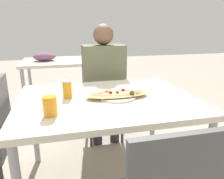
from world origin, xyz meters
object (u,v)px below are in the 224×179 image
at_px(dining_table, 107,106).
at_px(person_seated, 104,75).
at_px(soda_can, 67,90).
at_px(drink_glass, 50,106).
at_px(chair_far_seated, 102,92).
at_px(pizza_main, 117,95).

height_order(dining_table, person_seated, person_seated).
xyz_separation_m(dining_table, soda_can, (-0.28, 0.07, 0.13)).
height_order(soda_can, drink_glass, soda_can).
bearing_deg(chair_far_seated, soda_can, 61.89).
bearing_deg(chair_far_seated, person_seated, 90.00).
height_order(dining_table, drink_glass, drink_glass).
distance_m(pizza_main, drink_glass, 0.52).
relative_size(soda_can, drink_glass, 1.07).
xyz_separation_m(pizza_main, drink_glass, (-0.47, -0.23, 0.04)).
relative_size(chair_far_seated, person_seated, 0.73).
bearing_deg(soda_can, pizza_main, -11.52).
relative_size(dining_table, soda_can, 10.09).
height_order(pizza_main, drink_glass, drink_glass).
bearing_deg(dining_table, chair_far_seated, 81.39).
bearing_deg(soda_can, dining_table, -13.54).
bearing_deg(pizza_main, soda_can, 168.48).
height_order(person_seated, drink_glass, person_seated).
bearing_deg(soda_can, chair_far_seated, 61.89).
relative_size(chair_far_seated, soda_can, 7.31).
distance_m(person_seated, soda_can, 0.75).
bearing_deg(drink_glass, person_seated, 61.39).
distance_m(dining_table, chair_far_seated, 0.84).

